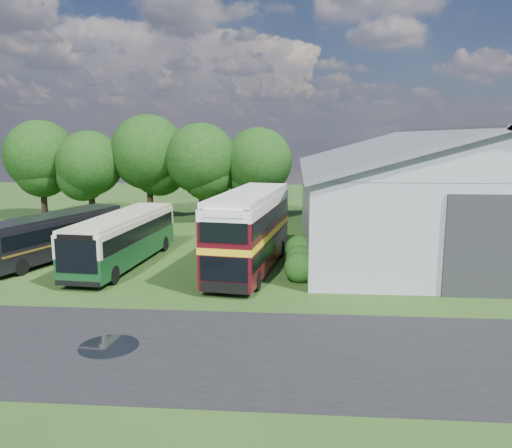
# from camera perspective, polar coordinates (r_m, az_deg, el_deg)

# --- Properties ---
(ground) EXTENTS (120.00, 120.00, 0.00)m
(ground) POSITION_cam_1_polar(r_m,az_deg,el_deg) (21.92, -9.91, -10.60)
(ground) COLOR #203C13
(ground) RESTS_ON ground
(asphalt_road) EXTENTS (60.00, 8.00, 0.02)m
(asphalt_road) POSITION_cam_1_polar(r_m,az_deg,el_deg) (18.65, -3.02, -14.26)
(asphalt_road) COLOR black
(asphalt_road) RESTS_ON ground
(puddle) EXTENTS (2.20, 2.20, 0.01)m
(puddle) POSITION_cam_1_polar(r_m,az_deg,el_deg) (19.72, -16.47, -13.30)
(puddle) COLOR black
(puddle) RESTS_ON ground
(storage_shed) EXTENTS (18.80, 24.80, 8.15)m
(storage_shed) POSITION_cam_1_polar(r_m,az_deg,el_deg) (37.29, 19.63, 4.06)
(storage_shed) COLOR gray
(storage_shed) RESTS_ON ground
(tree_left_a) EXTENTS (6.46, 6.46, 9.12)m
(tree_left_a) POSITION_cam_1_polar(r_m,az_deg,el_deg) (50.12, -23.38, 7.17)
(tree_left_a) COLOR black
(tree_left_a) RESTS_ON ground
(tree_left_b) EXTENTS (5.78, 5.78, 8.16)m
(tree_left_b) POSITION_cam_1_polar(r_m,az_deg,el_deg) (47.11, -18.47, 6.58)
(tree_left_b) COLOR black
(tree_left_b) RESTS_ON ground
(tree_mid) EXTENTS (6.80, 6.80, 9.60)m
(tree_mid) POSITION_cam_1_polar(r_m,az_deg,el_deg) (46.61, -12.18, 7.98)
(tree_mid) COLOR black
(tree_mid) RESTS_ON ground
(tree_right_a) EXTENTS (6.26, 6.26, 8.83)m
(tree_right_a) POSITION_cam_1_polar(r_m,az_deg,el_deg) (44.47, -6.29, 7.42)
(tree_right_a) COLOR black
(tree_right_a) RESTS_ON ground
(tree_right_b) EXTENTS (5.98, 5.98, 8.45)m
(tree_right_b) POSITION_cam_1_polar(r_m,az_deg,el_deg) (44.63, 0.28, 7.17)
(tree_right_b) COLOR black
(tree_right_b) RESTS_ON ground
(shrub_front) EXTENTS (1.70, 1.70, 1.70)m
(shrub_front) POSITION_cam_1_polar(r_m,az_deg,el_deg) (26.96, 5.02, -6.53)
(shrub_front) COLOR #194714
(shrub_front) RESTS_ON ground
(shrub_mid) EXTENTS (1.60, 1.60, 1.60)m
(shrub_mid) POSITION_cam_1_polar(r_m,az_deg,el_deg) (28.89, 4.99, -5.40)
(shrub_mid) COLOR #194714
(shrub_mid) RESTS_ON ground
(shrub_back) EXTENTS (1.80, 1.80, 1.80)m
(shrub_back) POSITION_cam_1_polar(r_m,az_deg,el_deg) (30.82, 4.96, -4.42)
(shrub_back) COLOR #194714
(shrub_back) RESTS_ON ground
(bus_green_single) EXTENTS (3.48, 11.23, 3.05)m
(bus_green_single) POSITION_cam_1_polar(r_m,az_deg,el_deg) (30.90, -14.92, -1.59)
(bus_green_single) COLOR black
(bus_green_single) RESTS_ON ground
(bus_maroon_double) EXTENTS (4.20, 10.95, 4.59)m
(bus_maroon_double) POSITION_cam_1_polar(r_m,az_deg,el_deg) (28.42, -0.71, -0.88)
(bus_maroon_double) COLOR black
(bus_maroon_double) RESTS_ON ground
(bus_dark_single) EXTENTS (5.55, 10.57, 2.85)m
(bus_dark_single) POSITION_cam_1_polar(r_m,az_deg,el_deg) (33.72, -22.03, -1.22)
(bus_dark_single) COLOR black
(bus_dark_single) RESTS_ON ground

